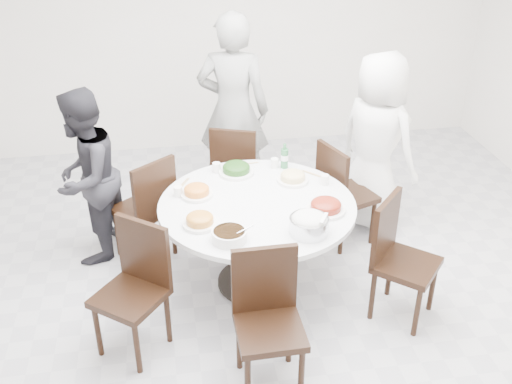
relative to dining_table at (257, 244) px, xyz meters
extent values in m
cube|color=#B8B8BD|center=(0.13, -0.23, -0.38)|extent=(6.00, 6.00, 0.01)
cube|color=white|center=(0.13, 2.77, 1.02)|extent=(6.00, 0.01, 2.80)
cylinder|color=white|center=(0.00, 0.00, 0.00)|extent=(1.50, 1.50, 0.75)
cube|color=black|center=(0.89, 0.51, 0.10)|extent=(0.54, 0.54, 0.95)
cube|color=black|center=(0.01, 1.13, 0.10)|extent=(0.54, 0.54, 0.95)
cube|color=black|center=(-0.88, 0.56, 0.10)|extent=(0.59, 0.59, 0.95)
cube|color=black|center=(-0.97, -0.59, 0.10)|extent=(0.59, 0.59, 0.95)
cube|color=black|center=(-0.10, -1.07, 0.10)|extent=(0.42, 0.42, 0.95)
cube|color=black|center=(1.01, -0.55, 0.10)|extent=(0.59, 0.59, 0.95)
imported|color=white|center=(1.20, 0.76, 0.45)|extent=(0.88, 0.96, 1.64)
imported|color=black|center=(0.01, 1.44, 0.57)|extent=(0.79, 0.63, 1.88)
imported|color=black|center=(-1.32, 0.65, 0.37)|extent=(0.79, 0.88, 1.50)
cylinder|color=white|center=(-0.09, 0.51, 0.41)|extent=(0.29, 0.29, 0.08)
cylinder|color=white|center=(0.34, 0.29, 0.41)|extent=(0.25, 0.25, 0.07)
cylinder|color=white|center=(-0.44, 0.19, 0.41)|extent=(0.25, 0.25, 0.07)
cylinder|color=white|center=(0.48, -0.20, 0.41)|extent=(0.29, 0.29, 0.07)
cylinder|color=white|center=(-0.45, -0.24, 0.41)|extent=(0.25, 0.25, 0.06)
cylinder|color=silver|center=(0.29, -0.46, 0.43)|extent=(0.28, 0.28, 0.12)
cylinder|color=white|center=(-0.27, -0.46, 0.41)|extent=(0.25, 0.25, 0.08)
cylinder|color=#29683A|center=(0.33, 0.55, 0.48)|extent=(0.06, 0.06, 0.22)
cylinder|color=white|center=(-0.03, 0.64, 0.42)|extent=(0.07, 0.07, 0.08)
camera|label=1|loc=(-0.65, -3.85, 2.66)|focal=42.00mm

